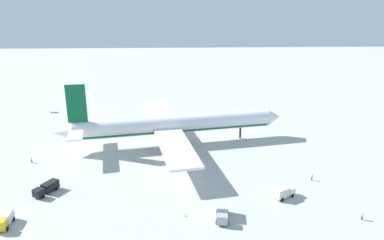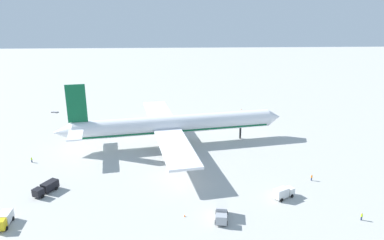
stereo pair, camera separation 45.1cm
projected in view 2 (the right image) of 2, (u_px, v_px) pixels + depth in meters
ground_plane at (176, 144)px, 120.92m from camera, size 600.00×600.00×0.00m
airliner at (172, 125)px, 118.61m from camera, size 77.11×67.20×22.24m
service_truck_0 at (46, 188)px, 88.64m from camera, size 5.17×7.11×2.50m
service_truck_1 at (283, 192)px, 86.18m from camera, size 5.86×4.53×2.83m
service_truck_2 at (3, 219)px, 75.31m from camera, size 2.95×5.74×2.62m
service_truck_3 at (222, 212)px, 77.73m from camera, size 3.46×6.54×3.06m
baggage_cart_0 at (80, 105)px, 166.46m from camera, size 2.82×2.92×1.45m
baggage_cart_1 at (55, 112)px, 156.75m from camera, size 3.55×2.11×0.40m
ground_worker_0 at (32, 160)px, 106.22m from camera, size 0.56×0.56×1.68m
ground_worker_1 at (362, 216)px, 77.37m from camera, size 0.53×0.53×1.76m
ground_worker_2 at (312, 178)px, 95.10m from camera, size 0.45×0.45×1.70m
traffic_cone_0 at (267, 112)px, 156.97m from camera, size 0.36×0.36×0.55m
traffic_cone_1 at (241, 109)px, 160.53m from camera, size 0.36×0.36×0.55m
traffic_cone_2 at (185, 215)px, 78.84m from camera, size 0.36×0.36×0.55m
traffic_cone_3 at (261, 115)px, 152.59m from camera, size 0.36×0.36×0.55m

